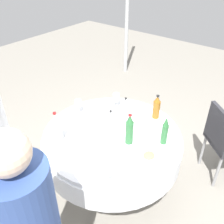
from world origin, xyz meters
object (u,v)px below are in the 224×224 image
object	(u,v)px
bottle_green_far	(165,131)
plate_right	(149,156)
chair_inner	(224,139)
bottle_green_west	(129,130)
bottle_clear_left	(57,129)
bottle_clear_inner	(125,110)
wine_glass_west	(78,104)
bottle_amber_north	(157,107)
wine_glass_north	(108,171)
dining_table	(112,145)
plate_outer	(103,147)
wine_glass_inner	(116,98)
bottle_clear_near	(111,123)

from	to	relation	value
bottle_green_far	plate_right	size ratio (longest dim) A/B	1.27
chair_inner	bottle_green_west	bearing A→B (deg)	-81.89
bottle_clear_left	plate_right	world-z (taller)	bottle_clear_left
bottle_green_far	bottle_green_west	size ratio (longest dim) A/B	0.96
bottle_green_west	bottle_clear_inner	xyz separation A→B (m)	(-0.25, -0.22, -0.02)
wine_glass_west	bottle_green_far	bearing A→B (deg)	98.13
bottle_amber_north	wine_glass_north	size ratio (longest dim) A/B	1.84
bottle_green_west	bottle_clear_inner	distance (m)	0.33
dining_table	bottle_green_west	distance (m)	0.35
dining_table	plate_outer	xyz separation A→B (m)	(0.20, 0.07, 0.16)
plate_right	bottle_amber_north	bearing A→B (deg)	-154.91
bottle_green_west	chair_inner	distance (m)	1.13
bottle_amber_north	chair_inner	size ratio (longest dim) A/B	0.29
bottle_clear_left	wine_glass_inner	xyz separation A→B (m)	(-0.77, 0.05, -0.03)
bottle_clear_left	wine_glass_west	distance (m)	0.48
bottle_green_far	bottle_amber_north	distance (m)	0.39
bottle_green_far	plate_right	world-z (taller)	bottle_green_far
bottle_green_far	wine_glass_west	world-z (taller)	bottle_green_far
dining_table	plate_outer	bearing A→B (deg)	18.09
bottle_clear_left	dining_table	bearing A→B (deg)	142.80
plate_right	bottle_green_far	bearing A→B (deg)	179.43
dining_table	bottle_clear_near	world-z (taller)	bottle_clear_near
bottle_clear_inner	wine_glass_inner	world-z (taller)	bottle_clear_inner
bottle_green_far	bottle_amber_north	bearing A→B (deg)	-139.48
wine_glass_inner	chair_inner	xyz separation A→B (m)	(-0.49, 1.05, -0.34)
chair_inner	plate_right	bearing A→B (deg)	-68.74
bottle_amber_north	bottle_green_west	distance (m)	0.48
dining_table	bottle_green_far	distance (m)	0.55
bottle_clear_left	bottle_clear_inner	world-z (taller)	bottle_clear_left
dining_table	bottle_clear_left	xyz separation A→B (m)	(0.39, -0.30, 0.30)
bottle_amber_north	plate_right	distance (m)	0.60
bottle_amber_north	plate_outer	bearing A→B (deg)	-9.92
bottle_green_west	wine_glass_west	distance (m)	0.68
bottle_amber_north	bottle_clear_inner	xyz separation A→B (m)	(0.24, -0.21, 0.00)
bottle_green_west	bottle_clear_inner	size ratio (longest dim) A/B	1.14
wine_glass_west	plate_right	distance (m)	0.93
bottle_amber_north	bottle_green_west	bearing A→B (deg)	1.53
bottle_amber_north	plate_outer	size ratio (longest dim) A/B	1.13
dining_table	wine_glass_north	world-z (taller)	wine_glass_north
wine_glass_west	plate_right	xyz separation A→B (m)	(0.11, 0.91, -0.10)
wine_glass_west	plate_outer	world-z (taller)	wine_glass_west
plate_right	chair_inner	bearing A→B (deg)	158.81
chair_inner	bottle_amber_north	bearing A→B (deg)	-104.67
bottle_clear_left	wine_glass_north	size ratio (longest dim) A/B	2.26
bottle_clear_left	plate_right	size ratio (longest dim) A/B	1.39
plate_outer	bottle_clear_left	bearing A→B (deg)	-62.50
plate_right	plate_outer	size ratio (longest dim) A/B	1.00
wine_glass_north	plate_outer	distance (m)	0.37
wine_glass_inner	wine_glass_west	bearing A→B (deg)	-34.12
wine_glass_west	chair_inner	size ratio (longest dim) A/B	0.18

